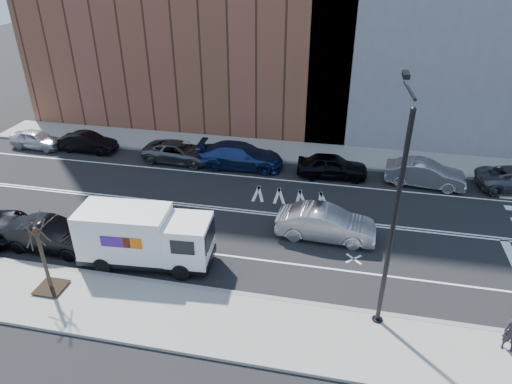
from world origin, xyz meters
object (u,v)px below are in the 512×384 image
at_px(far_parked_a, 37,139).
at_px(driving_sedan, 326,224).
at_px(far_parked_b, 88,142).
at_px(fedex_van, 144,237).

distance_m(far_parked_a, driving_sedan, 23.19).
height_order(far_parked_a, driving_sedan, driving_sedan).
distance_m(far_parked_a, far_parked_b, 4.08).
bearing_deg(far_parked_b, fedex_van, -138.27).
relative_size(far_parked_a, far_parked_b, 0.96).
bearing_deg(far_parked_b, far_parked_a, 94.36).
relative_size(fedex_van, far_parked_b, 1.52).
distance_m(fedex_van, far_parked_a, 17.90).
bearing_deg(fedex_van, far_parked_b, 125.39).
xyz_separation_m(fedex_van, driving_sedan, (8.18, 3.90, -0.66)).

